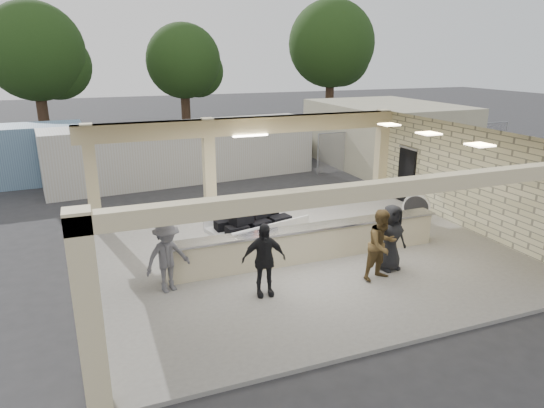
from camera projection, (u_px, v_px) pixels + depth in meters
name	position (u px, v px, depth m)	size (l,w,h in m)	color
ground	(301.00, 256.00, 14.27)	(120.00, 120.00, 0.00)	#2B2B2E
pavilion	(299.00, 205.00, 14.54)	(12.01, 10.00, 3.55)	slate
baggage_counter	(309.00, 243.00, 13.65)	(8.20, 0.58, 0.98)	#C1B490
luggage_cart	(255.00, 222.00, 14.31)	(2.99, 2.27, 1.55)	silver
drum_fan	(416.00, 207.00, 16.70)	(0.88, 0.84, 1.02)	silver
baggage_handler	(253.00, 223.00, 14.15)	(0.62, 0.34, 1.70)	#F3320C
passenger_a	(382.00, 245.00, 12.32)	(0.91, 0.40, 1.87)	brown
passenger_b	(264.00, 260.00, 11.50)	(1.07, 0.39, 1.82)	black
passenger_c	(167.00, 257.00, 11.69)	(1.15, 0.41, 1.79)	#4C4B50
passenger_d	(391.00, 237.00, 12.90)	(0.89, 0.36, 1.82)	black
car_white_a	(299.00, 141.00, 28.59)	(2.53, 5.33, 1.52)	silver
car_white_b	(411.00, 135.00, 30.74)	(1.80, 4.83, 1.52)	silver
car_dark	(303.00, 138.00, 30.28)	(1.43, 4.06, 1.35)	black
container_white	(185.00, 152.00, 22.57)	(12.33, 2.47, 2.67)	#BABBB6
fence	(419.00, 145.00, 25.78)	(12.06, 0.06, 2.03)	gray
tree_left	(41.00, 56.00, 31.47)	(6.60, 6.30, 9.00)	#382619
tree_mid	(187.00, 64.00, 36.89)	(6.00, 5.60, 8.00)	#382619
tree_right	(334.00, 47.00, 39.79)	(7.20, 7.00, 10.00)	#382619
adjacent_building	(385.00, 134.00, 25.99)	(6.00, 8.00, 3.20)	#B2AC8D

